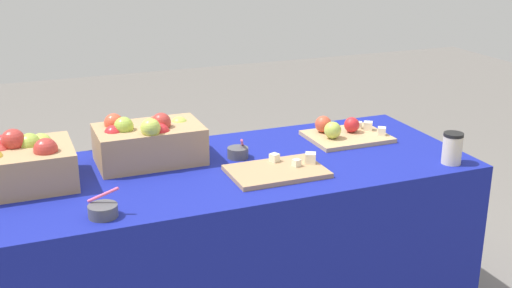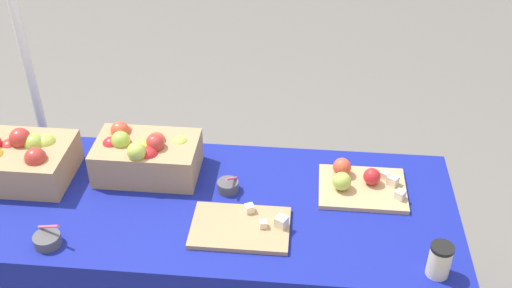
{
  "view_description": "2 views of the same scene",
  "coord_description": "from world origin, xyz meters",
  "px_view_note": "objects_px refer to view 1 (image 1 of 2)",
  "views": [
    {
      "loc": [
        -0.76,
        -2.22,
        1.63
      ],
      "look_at": [
        0.15,
        0.06,
        0.79
      ],
      "focal_mm": 46.09,
      "sensor_mm": 36.0,
      "label": 1
    },
    {
      "loc": [
        0.36,
        -1.74,
        2.24
      ],
      "look_at": [
        0.19,
        0.05,
        0.98
      ],
      "focal_mm": 42.71,
      "sensor_mm": 36.0,
      "label": 2
    }
  ],
  "objects_px": {
    "sample_bowl_near": "(103,210)",
    "cutting_board_back": "(343,132)",
    "sample_bowl_mid": "(238,152)",
    "coffee_cup": "(452,148)",
    "apple_crate_left": "(17,162)",
    "apple_crate_middle": "(148,141)",
    "cutting_board_front": "(278,171)"
  },
  "relations": [
    {
      "from": "sample_bowl_near",
      "to": "cutting_board_back",
      "type": "bearing_deg",
      "value": 20.72
    },
    {
      "from": "sample_bowl_mid",
      "to": "coffee_cup",
      "type": "bearing_deg",
      "value": -26.13
    },
    {
      "from": "apple_crate_left",
      "to": "apple_crate_middle",
      "type": "xyz_separation_m",
      "value": [
        0.48,
        0.07,
        -0.0
      ]
    },
    {
      "from": "cutting_board_front",
      "to": "coffee_cup",
      "type": "relative_size",
      "value": 2.87
    },
    {
      "from": "apple_crate_middle",
      "to": "coffee_cup",
      "type": "relative_size",
      "value": 3.29
    },
    {
      "from": "apple_crate_middle",
      "to": "apple_crate_left",
      "type": "bearing_deg",
      "value": -171.99
    },
    {
      "from": "apple_crate_middle",
      "to": "sample_bowl_mid",
      "type": "relative_size",
      "value": 4.47
    },
    {
      "from": "sample_bowl_near",
      "to": "cutting_board_front",
      "type": "bearing_deg",
      "value": 11.8
    },
    {
      "from": "coffee_cup",
      "to": "apple_crate_left",
      "type": "bearing_deg",
      "value": 166.29
    },
    {
      "from": "cutting_board_back",
      "to": "sample_bowl_near",
      "type": "relative_size",
      "value": 3.22
    },
    {
      "from": "apple_crate_middle",
      "to": "cutting_board_back",
      "type": "relative_size",
      "value": 1.2
    },
    {
      "from": "cutting_board_front",
      "to": "sample_bowl_mid",
      "type": "bearing_deg",
      "value": 110.48
    },
    {
      "from": "apple_crate_left",
      "to": "cutting_board_back",
      "type": "xyz_separation_m",
      "value": [
        1.32,
        0.04,
        -0.06
      ]
    },
    {
      "from": "cutting_board_front",
      "to": "cutting_board_back",
      "type": "distance_m",
      "value": 0.51
    },
    {
      "from": "sample_bowl_near",
      "to": "sample_bowl_mid",
      "type": "bearing_deg",
      "value": 31.02
    },
    {
      "from": "cutting_board_front",
      "to": "coffee_cup",
      "type": "bearing_deg",
      "value": -12.85
    },
    {
      "from": "apple_crate_middle",
      "to": "coffee_cup",
      "type": "bearing_deg",
      "value": -22.55
    },
    {
      "from": "apple_crate_left",
      "to": "cutting_board_back",
      "type": "distance_m",
      "value": 1.32
    },
    {
      "from": "sample_bowl_mid",
      "to": "coffee_cup",
      "type": "height_order",
      "value": "coffee_cup"
    },
    {
      "from": "cutting_board_back",
      "to": "coffee_cup",
      "type": "bearing_deg",
      "value": -60.69
    },
    {
      "from": "apple_crate_middle",
      "to": "cutting_board_front",
      "type": "bearing_deg",
      "value": -35.49
    },
    {
      "from": "cutting_board_front",
      "to": "coffee_cup",
      "type": "xyz_separation_m",
      "value": [
        0.66,
        -0.15,
        0.05
      ]
    },
    {
      "from": "sample_bowl_near",
      "to": "coffee_cup",
      "type": "bearing_deg",
      "value": -0.53
    },
    {
      "from": "cutting_board_back",
      "to": "sample_bowl_mid",
      "type": "height_order",
      "value": "same"
    },
    {
      "from": "apple_crate_left",
      "to": "cutting_board_back",
      "type": "height_order",
      "value": "apple_crate_left"
    },
    {
      "from": "cutting_board_back",
      "to": "coffee_cup",
      "type": "height_order",
      "value": "coffee_cup"
    },
    {
      "from": "cutting_board_front",
      "to": "sample_bowl_mid",
      "type": "height_order",
      "value": "sample_bowl_mid"
    },
    {
      "from": "cutting_board_back",
      "to": "coffee_cup",
      "type": "distance_m",
      "value": 0.49
    },
    {
      "from": "apple_crate_left",
      "to": "sample_bowl_near",
      "type": "relative_size",
      "value": 3.5
    },
    {
      "from": "sample_bowl_near",
      "to": "sample_bowl_mid",
      "type": "xyz_separation_m",
      "value": [
        0.59,
        0.35,
        0.0
      ]
    },
    {
      "from": "apple_crate_left",
      "to": "apple_crate_middle",
      "type": "distance_m",
      "value": 0.49
    },
    {
      "from": "apple_crate_left",
      "to": "coffee_cup",
      "type": "relative_size",
      "value": 2.97
    }
  ]
}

